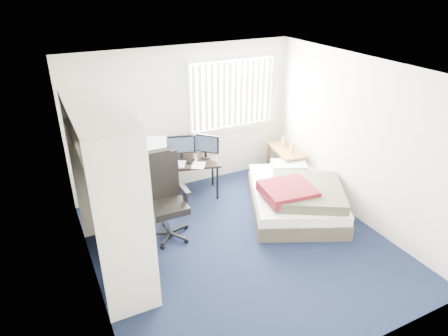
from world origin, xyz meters
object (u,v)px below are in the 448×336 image
desk (180,158)px  nightstand (286,152)px  office_chair (166,205)px  bed (296,196)px

desk → nightstand: (2.00, -0.28, -0.17)m
desk → office_chair: bearing=-120.8°
office_chair → bed: 2.13m
office_chair → nightstand: 2.71m
office_chair → nightstand: size_ratio=1.41×
office_chair → bed: bearing=-8.6°
desk → nightstand: bearing=-8.0°
desk → office_chair: 1.20m
desk → office_chair: size_ratio=1.11×
nightstand → bed: (-0.51, -1.06, -0.26)m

